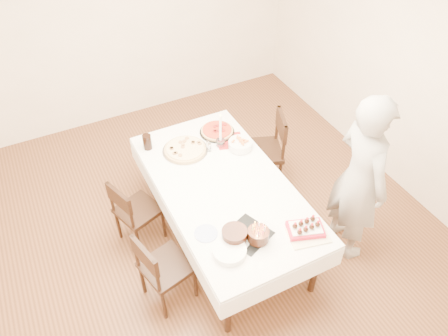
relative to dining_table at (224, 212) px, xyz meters
name	(u,v)px	position (x,y,z in m)	size (l,w,h in m)	color
floor	(215,232)	(-0.06, 0.08, -0.38)	(5.00, 5.00, 0.00)	#52301C
wall_back	(124,19)	(-0.06, 2.58, 0.98)	(4.50, 0.04, 2.70)	white
wall_right	(412,70)	(2.19, 0.08, 0.98)	(0.04, 5.00, 2.70)	white
dining_table	(224,212)	(0.00, 0.00, 0.00)	(1.14, 2.14, 0.75)	white
chair_right_savory	(261,151)	(0.74, 0.54, 0.10)	(0.48, 0.48, 0.94)	black
chair_left_savory	(138,210)	(-0.76, 0.37, 0.03)	(0.42, 0.42, 0.82)	black
chair_left_dessert	(167,267)	(-0.75, -0.38, 0.05)	(0.44, 0.44, 0.85)	black
person	(360,179)	(1.06, -0.61, 0.52)	(0.65, 0.43, 1.78)	#A5A19C
pizza_white	(185,149)	(-0.13, 0.62, 0.40)	(0.46, 0.46, 0.04)	beige
pizza_pepperoni	(217,131)	(0.29, 0.74, 0.40)	(0.37, 0.37, 0.04)	red
red_placemat	(230,141)	(0.35, 0.56, 0.38)	(0.26, 0.26, 0.01)	#B21E1E
pasta_bowl	(240,145)	(0.39, 0.40, 0.42)	(0.24, 0.24, 0.08)	white
taper_candle	(220,130)	(0.23, 0.53, 0.58)	(0.09, 0.09, 0.40)	white
shaker_pair	(210,147)	(0.09, 0.50, 0.42)	(0.08, 0.08, 0.09)	white
cola_glass	(147,142)	(-0.45, 0.83, 0.46)	(0.09, 0.09, 0.16)	black
layer_cake	(234,235)	(-0.21, -0.60, 0.43)	(0.27, 0.27, 0.11)	black
cake_board	(248,234)	(-0.08, -0.61, 0.38)	(0.33, 0.33, 0.01)	black
birthday_cake	(259,232)	(-0.04, -0.69, 0.47)	(0.18, 0.18, 0.17)	#341A0E
strawberry_box	(306,229)	(0.36, -0.80, 0.41)	(0.30, 0.20, 0.07)	#B7142B
box_lid	(308,236)	(0.36, -0.86, 0.38)	(0.33, 0.22, 0.03)	beige
plate_stack	(230,251)	(-0.31, -0.71, 0.40)	(0.27, 0.27, 0.06)	white
china_plate	(206,233)	(-0.39, -0.44, 0.38)	(0.20, 0.20, 0.01)	white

